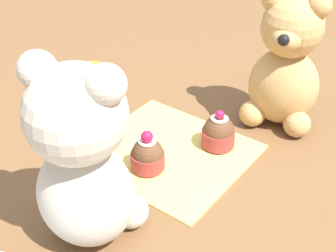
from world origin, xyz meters
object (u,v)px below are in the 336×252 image
(juice_glass, at_px, (92,86))
(cupcake_near_tan_bear, at_px, (218,133))
(teddy_bear_tan, at_px, (286,66))
(cupcake_near_cream_bear, at_px, (146,154))
(teddy_bear_cream, at_px, (83,157))

(juice_glass, bearing_deg, cupcake_near_tan_bear, -174.91)
(teddy_bear_tan, height_order, cupcake_near_tan_bear, teddy_bear_tan)
(teddy_bear_tan, bearing_deg, cupcake_near_cream_bear, -123.96)
(teddy_bear_cream, bearing_deg, teddy_bear_tan, -114.87)
(cupcake_near_tan_bear, bearing_deg, cupcake_near_cream_bear, 63.04)
(cupcake_near_tan_bear, bearing_deg, teddy_bear_cream, 83.18)
(teddy_bear_tan, relative_size, cupcake_near_tan_bear, 3.62)
(cupcake_near_cream_bear, bearing_deg, teddy_bear_cream, 100.57)
(cupcake_near_cream_bear, bearing_deg, teddy_bear_tan, -112.37)
(teddy_bear_tan, distance_m, cupcake_near_cream_bear, 0.29)
(cupcake_near_cream_bear, xyz_separation_m, juice_glass, (0.21, -0.10, 0.01))
(cupcake_near_cream_bear, distance_m, cupcake_near_tan_bear, 0.14)
(cupcake_near_cream_bear, distance_m, juice_glass, 0.23)
(teddy_bear_cream, xyz_separation_m, teddy_bear_tan, (-0.08, -0.41, -0.02))
(teddy_bear_tan, height_order, juice_glass, teddy_bear_tan)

